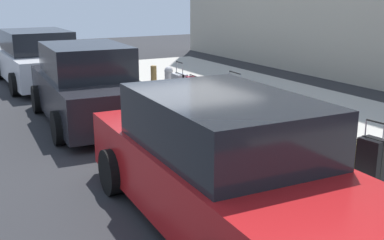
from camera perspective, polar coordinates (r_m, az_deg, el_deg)
ground_plane at (r=10.06m, az=-1.04°, el=-0.78°), size 40.00×40.00×0.00m
sidewalk_curb at (r=11.38m, az=10.18°, el=1.21°), size 18.00×5.00×0.14m
suitcase_black_0 at (r=7.07m, az=20.49°, el=-4.64°), size 0.36×0.28×0.92m
suitcase_olive_1 at (r=7.41m, az=18.00°, el=-4.11°), size 0.45×0.27×0.57m
suitcase_teal_2 at (r=7.72m, az=15.02°, el=-2.54°), size 0.50×0.27×0.72m
suitcase_maroon_3 at (r=8.13m, az=12.69°, el=-1.93°), size 0.42×0.23×0.61m
suitcase_silver_4 at (r=8.47m, az=10.53°, el=-0.71°), size 0.43×0.24×0.73m
suitcase_red_5 at (r=8.82m, az=8.18°, el=-0.18°), size 0.45×0.27×0.67m
suitcase_navy_6 at (r=9.17m, az=6.19°, el=0.85°), size 0.40×0.23×0.79m
suitcase_black_7 at (r=9.64m, az=5.05°, el=1.65°), size 0.49×0.22×1.07m
suitcase_olive_8 at (r=10.04m, az=2.79°, el=2.28°), size 0.50×0.23×0.83m
suitcase_teal_9 at (r=10.55m, az=1.48°, el=2.54°), size 0.49×0.28×0.70m
suitcase_maroon_10 at (r=10.99m, az=0.15°, el=3.24°), size 0.42×0.23×0.77m
suitcase_silver_11 at (r=11.35m, az=-1.48°, el=3.68°), size 0.40×0.27×1.02m
fire_hydrant at (r=12.01m, az=-2.78°, el=4.54°), size 0.39×0.21×0.81m
bollard_post at (r=12.46m, az=-4.55°, el=4.70°), size 0.15×0.15×0.76m
parked_car_red_0 at (r=5.68m, az=3.64°, el=-5.43°), size 4.83×2.14×1.59m
parked_car_charcoal_1 at (r=10.47m, az=-12.32°, el=3.88°), size 4.39×2.14×1.67m
parked_car_white_2 at (r=15.33m, az=-17.81°, el=6.87°), size 4.72×2.16×1.62m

